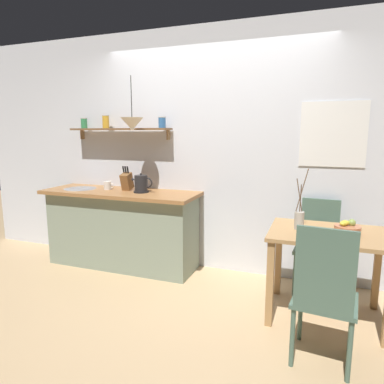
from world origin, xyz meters
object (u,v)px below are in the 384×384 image
Objects in this scene: fruit_bowl at (347,228)px; knife_block at (127,181)px; electric_kettle at (141,184)px; coffee_mug_by_sink at (108,186)px; dining_chair_far at (318,241)px; pendant_lamp at (132,124)px; dining_chair_near at (324,292)px; twig_vase at (299,219)px; dining_table at (328,247)px.

knife_block is (-2.32, 0.48, 0.21)m from fruit_bowl.
electric_kettle reaches higher than coffee_mug_by_sink.
coffee_mug_by_sink is (-2.35, -0.08, 0.44)m from dining_chair_far.
fruit_bowl is at bearing -9.00° from pendant_lamp.
pendant_lamp reaches higher than dining_chair_near.
electric_kettle reaches higher than fruit_bowl.
pendant_lamp reaches higher than fruit_bowl.
dining_chair_far is 0.64m from twig_vase.
electric_kettle is at bearing -176.35° from dining_chair_far.
dining_chair_near is 1.22m from dining_chair_far.
fruit_bowl is at bearing -4.53° from dining_table.
electric_kettle reaches higher than dining_chair_far.
pendant_lamp is (-2.01, 0.33, 1.03)m from dining_table.
electric_kettle is at bearing 55.65° from pendant_lamp.
twig_vase reaches higher than dining_table.
fruit_bowl is at bearing -11.21° from electric_kettle.
twig_vase is at bearing -11.28° from coffee_mug_by_sink.
electric_kettle is at bearing 168.79° from fruit_bowl.
dining_chair_near is 3.94× the size of electric_kettle.
dining_chair_far is 1.75× the size of twig_vase.
pendant_lamp is (-1.94, -0.20, 1.15)m from dining_chair_far.
dining_table is 2.04m from electric_kettle.
fruit_bowl is 2.15m from electric_kettle.
twig_vase is 2.07× the size of electric_kettle.
dining_table is 2.29m from pendant_lamp.
twig_vase is at bearing 178.33° from dining_table.
fruit_bowl is 2.61m from coffee_mug_by_sink.
dining_table is at bearing 87.64° from dining_chair_near.
twig_vase reaches higher than fruit_bowl.
coffee_mug_by_sink is at bearing -178.00° from dining_chair_far.
electric_kettle is (-1.93, 1.10, 0.46)m from dining_chair_near.
dining_table is 2.49m from coffee_mug_by_sink.
pendant_lamp reaches higher than coffee_mug_by_sink.
dining_table is 7.39× the size of coffee_mug_by_sink.
coffee_mug_by_sink is at bearing 169.96° from fruit_bowl.
dining_table is at bearing -11.66° from electric_kettle.
dining_chair_far is 2.40m from coffee_mug_by_sink.
dining_table is at bearing -1.67° from twig_vase.
pendant_lamp is (-1.77, 0.32, 0.82)m from twig_vase.
fruit_bowl is (0.21, -0.54, 0.29)m from dining_chair_far.
fruit_bowl is at bearing -68.69° from dining_chair_far.
dining_chair_far is at bearing 92.10° from dining_chair_near.
pendant_lamp reaches higher than twig_vase.
knife_block is (-1.94, 0.46, 0.17)m from twig_vase.
fruit_bowl is (0.14, -0.01, 0.17)m from dining_table.
twig_vase is 1.77m from electric_kettle.
knife_block is at bearing 151.58° from dining_chair_near.
knife_block reaches higher than dining_table.
dining_chair_near is at bearing -25.44° from coffee_mug_by_sink.
twig_vase is 1.83× the size of knife_block.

